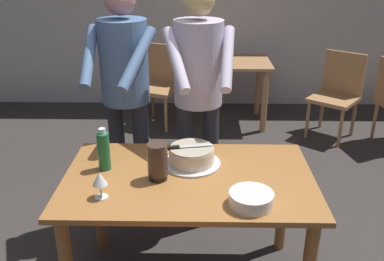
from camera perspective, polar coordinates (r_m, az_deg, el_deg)
name	(u,v)px	position (r m, az deg, el deg)	size (l,w,h in m)	color
main_dining_table	(189,195)	(2.44, -0.43, -8.66)	(1.38, 0.85, 0.75)	#9E6633
cake_on_platter	(192,156)	(2.47, -0.07, -3.48)	(0.34, 0.34, 0.11)	silver
cake_knife	(179,147)	(2.44, -1.73, -2.25)	(0.27, 0.07, 0.02)	silver
plate_stack	(251,199)	(2.13, 7.92, -9.06)	(0.22, 0.22, 0.07)	white
wine_glass_near	(100,180)	(2.18, -12.24, -6.42)	(0.08, 0.08, 0.14)	silver
water_bottle	(104,151)	(2.45, -11.72, -2.65)	(0.07, 0.07, 0.25)	#1E6B38
hurricane_lamp	(158,161)	(2.30, -4.62, -4.15)	(0.11, 0.11, 0.21)	black
person_cutting_cake	(198,86)	(2.83, 0.86, 6.00)	(0.46, 0.57, 1.72)	#2D2D38
person_standing_beside	(125,84)	(2.90, -8.97, 6.17)	(0.46, 0.57, 1.72)	#2D2D38
background_table	(225,75)	(4.91, 4.45, 7.45)	(1.00, 0.70, 0.74)	tan
background_chair_1	(337,92)	(4.83, 18.82, 4.90)	(0.62, 0.62, 0.90)	tan
background_chair_2	(161,82)	(4.93, -4.11, 6.49)	(0.58, 0.58, 0.90)	tan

